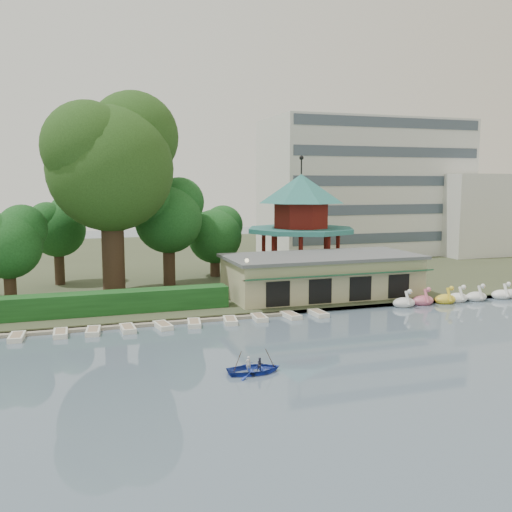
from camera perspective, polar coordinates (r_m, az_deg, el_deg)
name	(u,v)px	position (r m, az deg, el deg)	size (l,w,h in m)	color
ground_plane	(325,388)	(32.29, 6.92, -12.94)	(220.00, 220.00, 0.00)	slate
shore	(166,261)	(81.13, -8.97, -0.50)	(220.00, 70.00, 0.40)	#424930
embankment	(236,316)	(47.78, -2.02, -5.98)	(220.00, 0.60, 0.30)	gray
dock	(86,328)	(45.88, -16.62, -6.89)	(34.00, 1.60, 0.24)	gray
boathouse	(322,275)	(55.14, 6.60, -1.87)	(18.60, 9.39, 3.90)	tan
pavilion	(301,215)	(64.51, 4.51, 4.07)	(12.40, 12.40, 13.50)	tan
office_building	(383,192)	(88.99, 12.60, 6.26)	(38.00, 18.00, 20.00)	silver
hedge	(45,307)	(48.86, -20.33, -4.76)	(30.00, 2.00, 1.80)	#1B511E
lamp_post	(247,274)	(49.19, -0.92, -1.80)	(0.36, 0.36, 4.28)	black
big_tree	(112,158)	(55.71, -14.23, 9.47)	(12.90, 12.02, 19.55)	#3A281C
small_trees	(83,231)	(59.11, -16.94, 2.36)	(39.65, 16.13, 11.34)	#3A281C
swan_boats	(488,296)	(59.12, 22.18, -3.69)	(22.63, 2.11, 1.92)	white
moored_rowboats	(113,329)	(44.62, -14.15, -7.13)	(34.87, 2.68, 0.36)	white
rowboat_with_passengers	(254,365)	(34.22, -0.18, -10.87)	(4.56, 3.30, 2.01)	#233AA4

